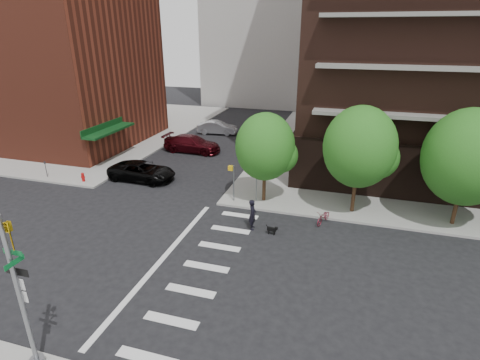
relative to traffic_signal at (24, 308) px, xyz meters
name	(u,v)px	position (x,y,z in m)	size (l,w,h in m)	color
ground	(154,257)	(0.47, 7.49, -2.70)	(120.00, 120.00, 0.00)	black
sidewalk_ne	(470,158)	(20.97, 30.99, -2.62)	(39.00, 33.00, 0.15)	gray
sidewalk_nw	(72,126)	(-24.03, 30.99, -2.62)	(31.00, 33.00, 0.15)	gray
crosswalk	(192,264)	(2.68, 7.49, -2.69)	(3.85, 13.00, 0.01)	silver
midrise_nw	(39,42)	(-21.53, 25.49, 7.45)	(21.40, 15.50, 20.00)	maroon
tree_a	(265,147)	(4.47, 15.99, 1.35)	(4.00, 4.00, 5.90)	#301E11
tree_b	(360,147)	(10.47, 15.99, 1.85)	(4.50, 4.50, 6.65)	#301E11
tree_c	(467,157)	(16.47, 15.99, 1.75)	(5.00, 5.00, 6.80)	#301E11
traffic_signal	(24,308)	(0.00, 0.00, 0.00)	(0.90, 0.75, 6.00)	slate
pedestrian_signal	(239,178)	(2.79, 15.42, -0.84)	(2.18, 0.67, 2.60)	slate
fire_hydrant	(83,177)	(-10.03, 15.29, -2.15)	(0.24, 0.24, 0.73)	#A50C0C
parking_meter	(46,167)	(-13.53, 15.29, -1.74)	(0.10, 0.08, 1.32)	black
parked_car_black	(142,171)	(-5.90, 17.25, -1.95)	(5.41, 2.49, 1.50)	black
parked_car_maroon	(192,144)	(-5.07, 25.41, -1.87)	(5.74, 2.34, 1.67)	#3D080E
parked_car_silver	(217,128)	(-5.03, 32.65, -1.94)	(4.59, 1.60, 1.51)	#ABADB3
scooter	(324,217)	(8.78, 13.99, -2.27)	(0.57, 1.63, 0.85)	maroon
dog_walker	(253,215)	(4.70, 12.04, -1.74)	(0.46, 0.70, 1.92)	black
dog	(272,229)	(6.00, 11.69, -2.36)	(0.64, 0.24, 0.53)	black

